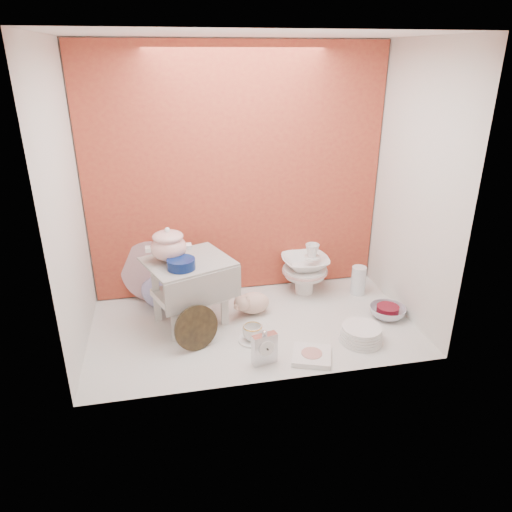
{
  "coord_description": "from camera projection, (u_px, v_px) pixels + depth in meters",
  "views": [
    {
      "loc": [
        -0.45,
        -2.27,
        1.42
      ],
      "look_at": [
        0.02,
        0.02,
        0.42
      ],
      "focal_mm": 33.27,
      "sensor_mm": 36.0,
      "label": 1
    }
  ],
  "objects": [
    {
      "name": "floral_platter",
      "position": [
        151.0,
        272.0,
        2.9
      ],
      "size": [
        0.38,
        0.17,
        0.38
      ],
      "primitive_type": null,
      "rotation": [
        0.0,
        0.0,
        -0.28
      ],
      "color": "silver",
      "rests_on": "ground"
    },
    {
      "name": "cobalt_bowl",
      "position": [
        181.0,
        264.0,
        2.47
      ],
      "size": [
        0.19,
        0.19,
        0.05
      ],
      "primitive_type": "cylinder",
      "rotation": [
        0.0,
        0.0,
        -0.31
      ],
      "color": "#0B1D55",
      "rests_on": "step_stool"
    },
    {
      "name": "dinner_plate_stack",
      "position": [
        361.0,
        334.0,
        2.52
      ],
      "size": [
        0.27,
        0.27,
        0.09
      ],
      "primitive_type": "cylinder",
      "rotation": [
        0.0,
        0.0,
        0.2
      ],
      "color": "white",
      "rests_on": "ground"
    },
    {
      "name": "ground",
      "position": [
        253.0,
        326.0,
        2.68
      ],
      "size": [
        1.8,
        1.8,
        0.0
      ],
      "primitive_type": "plane",
      "color": "silver",
      "rests_on": "ground"
    },
    {
      "name": "lacquer_tray",
      "position": [
        196.0,
        328.0,
        2.43
      ],
      "size": [
        0.25,
        0.14,
        0.24
      ],
      "primitive_type": null,
      "rotation": [
        0.0,
        0.0,
        0.39
      ],
      "color": "black",
      "rests_on": "ground"
    },
    {
      "name": "gold_rim_teacup",
      "position": [
        253.0,
        332.0,
        2.52
      ],
      "size": [
        0.13,
        0.13,
        0.08
      ],
      "primitive_type": "imported",
      "rotation": [
        0.0,
        0.0,
        -0.28
      ],
      "color": "white",
      "rests_on": "teacup_saucer"
    },
    {
      "name": "teacup_saucer",
      "position": [
        253.0,
        340.0,
        2.54
      ],
      "size": [
        0.19,
        0.19,
        0.01
      ],
      "primitive_type": "cylinder",
      "rotation": [
        0.0,
        0.0,
        0.23
      ],
      "color": "white",
      "rests_on": "ground"
    },
    {
      "name": "clear_glass_vase",
      "position": [
        358.0,
        280.0,
        3.01
      ],
      "size": [
        0.09,
        0.09,
        0.18
      ],
      "primitive_type": "cylinder",
      "rotation": [
        0.0,
        0.0,
        0.03
      ],
      "color": "silver",
      "rests_on": "ground"
    },
    {
      "name": "blue_white_vase",
      "position": [
        161.0,
        285.0,
        2.87
      ],
      "size": [
        0.28,
        0.28,
        0.26
      ],
      "primitive_type": "imported",
      "rotation": [
        0.0,
        0.0,
        -0.12
      ],
      "color": "white",
      "rests_on": "ground"
    },
    {
      "name": "plush_pig",
      "position": [
        253.0,
        303.0,
        2.78
      ],
      "size": [
        0.27,
        0.2,
        0.14
      ],
      "primitive_type": "ellipsoid",
      "rotation": [
        0.0,
        0.0,
        0.17
      ],
      "color": "#D3AA95",
      "rests_on": "ground"
    },
    {
      "name": "lattice_dish",
      "position": [
        312.0,
        356.0,
        2.39
      ],
      "size": [
        0.25,
        0.25,
        0.03
      ],
      "primitive_type": "cube",
      "rotation": [
        0.0,
        0.0,
        -0.35
      ],
      "color": "white",
      "rests_on": "ground"
    },
    {
      "name": "niche_shell",
      "position": [
        246.0,
        155.0,
        2.48
      ],
      "size": [
        1.86,
        1.03,
        1.53
      ],
      "color": "#B54D2D",
      "rests_on": "ground"
    },
    {
      "name": "soup_tureen",
      "position": [
        168.0,
        244.0,
        2.53
      ],
      "size": [
        0.27,
        0.27,
        0.19
      ],
      "primitive_type": null,
      "rotation": [
        0.0,
        0.0,
        -0.17
      ],
      "color": "white",
      "rests_on": "step_stool"
    },
    {
      "name": "mantel_clock",
      "position": [
        264.0,
        347.0,
        2.33
      ],
      "size": [
        0.13,
        0.07,
        0.18
      ],
      "primitive_type": "cube",
      "rotation": [
        0.0,
        0.0,
        0.24
      ],
      "color": "silver",
      "rests_on": "ground"
    },
    {
      "name": "step_stool",
      "position": [
        190.0,
        292.0,
        2.65
      ],
      "size": [
        0.55,
        0.51,
        0.38
      ],
      "primitive_type": null,
      "rotation": [
        0.0,
        0.0,
        0.37
      ],
      "color": "silver",
      "rests_on": "ground"
    },
    {
      "name": "porcelain_tower",
      "position": [
        305.0,
        269.0,
        3.0
      ],
      "size": [
        0.33,
        0.33,
        0.33
      ],
      "primitive_type": null,
      "rotation": [
        0.0,
        0.0,
        0.15
      ],
      "color": "white",
      "rests_on": "ground"
    },
    {
      "name": "crystal_bowl",
      "position": [
        387.0,
        312.0,
        2.76
      ],
      "size": [
        0.26,
        0.26,
        0.07
      ],
      "primitive_type": "imported",
      "rotation": [
        0.0,
        0.0,
        0.28
      ],
      "color": "silver",
      "rests_on": "ground"
    }
  ]
}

